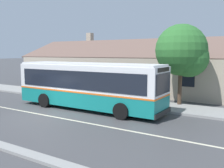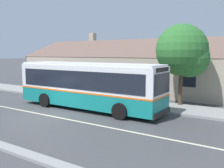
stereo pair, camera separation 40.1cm
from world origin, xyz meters
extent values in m
plane|color=#424244|center=(0.00, 0.00, 0.00)|extent=(300.00, 300.00, 0.00)
cube|color=gray|center=(0.00, 6.00, 0.07)|extent=(60.00, 3.00, 0.15)
cube|color=beige|center=(0.00, 0.00, 0.00)|extent=(60.00, 0.16, 0.01)
cube|color=tan|center=(-1.63, 14.46, 1.71)|extent=(23.13, 10.62, 3.41)
cube|color=brown|center=(-1.63, 11.81, 4.39)|extent=(23.73, 5.37, 2.10)
cube|color=brown|center=(-1.63, 17.12, 4.39)|extent=(23.73, 5.37, 2.10)
cube|color=tan|center=(-7.99, 15.53, 5.86)|extent=(0.70, 0.70, 1.20)
cube|color=black|center=(-9.73, 9.12, 1.88)|extent=(1.10, 0.06, 1.30)
cube|color=black|center=(-4.33, 9.12, 1.88)|extent=(1.10, 0.06, 1.30)
cube|color=black|center=(1.07, 9.12, 1.88)|extent=(1.10, 0.06, 1.30)
cube|color=black|center=(6.46, 9.12, 1.88)|extent=(1.10, 0.06, 1.30)
cube|color=#4C3323|center=(1.84, 9.12, 1.05)|extent=(1.00, 0.06, 2.10)
cube|color=#147F7A|center=(1.29, 2.90, 0.78)|extent=(10.91, 2.52, 1.01)
cube|color=orange|center=(1.29, 2.90, 1.34)|extent=(10.93, 2.54, 0.10)
cube|color=white|center=(1.29, 2.90, 2.24)|extent=(10.91, 2.52, 1.69)
cube|color=white|center=(1.29, 2.90, 3.14)|extent=(10.69, 2.39, 0.12)
cube|color=black|center=(1.29, 4.16, 2.14)|extent=(10.03, 0.05, 1.19)
cube|color=black|center=(1.28, 1.64, 2.14)|extent=(10.03, 0.05, 1.19)
cube|color=black|center=(6.76, 2.89, 2.14)|extent=(0.04, 2.20, 1.19)
cube|color=black|center=(6.76, 2.89, 2.94)|extent=(0.04, 1.75, 0.24)
cube|color=black|center=(6.78, 2.89, 0.40)|extent=(0.08, 2.50, 0.28)
cube|color=#192D99|center=(-0.07, 4.17, 0.78)|extent=(3.05, 0.04, 0.71)
cube|color=black|center=(5.54, 4.16, 1.50)|extent=(0.90, 0.03, 2.46)
cylinder|color=black|center=(4.67, 4.14, 0.50)|extent=(1.00, 0.28, 1.00)
cylinder|color=black|center=(4.66, 1.64, 0.50)|extent=(1.00, 0.28, 1.00)
cylinder|color=black|center=(-1.71, 4.16, 0.50)|extent=(1.00, 0.28, 1.00)
cylinder|color=black|center=(-1.71, 1.66, 0.50)|extent=(1.00, 0.28, 1.00)
cube|color=brown|center=(-4.13, 5.77, 0.60)|extent=(1.87, 0.10, 0.04)
cube|color=brown|center=(-4.13, 5.63, 0.60)|extent=(1.87, 0.10, 0.04)
cube|color=brown|center=(-4.13, 5.48, 0.60)|extent=(1.87, 0.10, 0.04)
cube|color=brown|center=(-4.13, 5.36, 0.90)|extent=(1.87, 0.04, 0.10)
cube|color=brown|center=(-4.13, 5.36, 1.04)|extent=(1.87, 0.04, 0.10)
cube|color=black|center=(-3.38, 5.63, 0.38)|extent=(0.08, 0.43, 0.45)
cube|color=black|center=(-4.88, 5.63, 0.38)|extent=(0.08, 0.43, 0.45)
cube|color=brown|center=(0.48, 5.79, 0.60)|extent=(1.72, 0.10, 0.04)
cube|color=brown|center=(0.48, 5.65, 0.60)|extent=(1.72, 0.10, 0.04)
cube|color=brown|center=(0.48, 5.50, 0.60)|extent=(1.72, 0.10, 0.04)
cube|color=brown|center=(0.48, 5.38, 0.90)|extent=(1.72, 0.04, 0.10)
cube|color=brown|center=(0.48, 5.38, 1.04)|extent=(1.72, 0.04, 0.10)
cube|color=black|center=(1.17, 5.65, 0.38)|extent=(0.08, 0.43, 0.45)
cube|color=black|center=(-0.21, 5.65, 0.38)|extent=(0.08, 0.43, 0.45)
cylinder|color=#4C3828|center=(6.45, 7.15, 1.45)|extent=(0.29, 0.29, 2.90)
sphere|color=#2D6B2D|center=(6.45, 7.15, 4.10)|extent=(3.69, 3.69, 3.69)
sphere|color=#2D6B2D|center=(7.02, 7.21, 3.55)|extent=(2.75, 2.75, 2.75)
camera|label=1|loc=(11.78, -10.76, 3.88)|focal=40.00mm
camera|label=2|loc=(12.12, -10.54, 3.88)|focal=40.00mm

